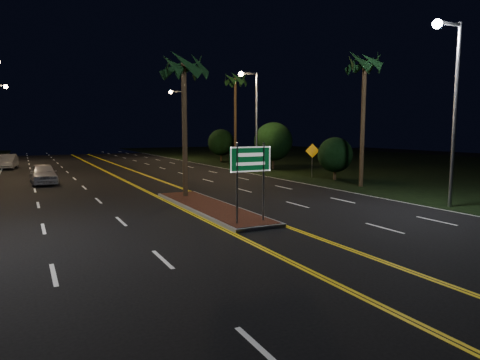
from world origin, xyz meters
TOP-DOWN VIEW (x-y plane):
  - ground at (0.00, 0.00)m, footprint 120.00×120.00m
  - grass_right at (30.00, 25.00)m, footprint 40.00×110.00m
  - median_island at (0.00, 7.00)m, footprint 2.25×10.25m
  - highway_sign at (0.00, 2.80)m, footprint 1.80×0.08m
  - streetlight_right_near at (10.61, 2.00)m, footprint 1.91×0.44m
  - streetlight_right_mid at (10.61, 22.00)m, footprint 1.91×0.44m
  - streetlight_right_far at (10.61, 42.00)m, footprint 1.91×0.44m
  - palm_median at (0.00, 10.50)m, footprint 2.40×2.40m
  - palm_right_near at (12.50, 10.00)m, footprint 2.40×2.40m
  - palm_right_far at (12.80, 30.00)m, footprint 2.40×2.40m
  - shrub_near at (13.50, 14.00)m, footprint 2.70×2.70m
  - shrub_mid at (14.00, 24.00)m, footprint 3.78×3.78m
  - shrub_far at (13.80, 36.00)m, footprint 3.24×3.24m
  - car_near at (-6.83, 21.50)m, footprint 2.32×5.17m
  - car_far at (-9.50, 36.51)m, footprint 2.70×5.20m
  - warning_sign at (13.00, 16.25)m, footprint 1.07×0.47m

SIDE VIEW (x-z plane):
  - ground at x=0.00m, z-range 0.00..0.00m
  - grass_right at x=30.00m, z-range 0.00..0.01m
  - median_island at x=0.00m, z-range 0.00..0.17m
  - car_far at x=-9.50m, z-range 0.00..1.66m
  - car_near at x=-6.83m, z-range 0.00..1.71m
  - warning_sign at x=13.00m, z-range 0.43..3.18m
  - shrub_near at x=13.50m, z-range 0.30..3.60m
  - shrub_far at x=13.80m, z-range 0.36..4.32m
  - highway_sign at x=0.00m, z-range 0.80..4.00m
  - shrub_mid at x=14.00m, z-range 0.42..5.04m
  - streetlight_right_near at x=10.61m, z-range 1.16..10.16m
  - streetlight_right_mid at x=10.61m, z-range 1.16..10.16m
  - streetlight_right_far at x=10.61m, z-range 1.16..10.16m
  - palm_median at x=0.00m, z-range 3.13..11.43m
  - palm_right_near at x=12.50m, z-range 3.56..12.86m
  - palm_right_far at x=12.80m, z-range 3.99..14.29m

